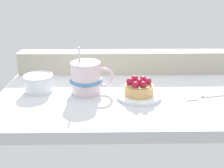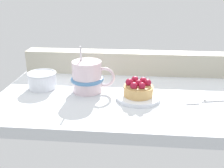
# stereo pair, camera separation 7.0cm
# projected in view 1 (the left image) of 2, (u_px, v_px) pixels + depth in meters

# --- Properties ---
(ground_plane) EXTENTS (0.70, 0.41, 0.03)m
(ground_plane) POSITION_uv_depth(u_px,v_px,m) (126.00, 98.00, 0.73)
(ground_plane) COLOR silver
(window_rail_back) EXTENTS (0.68, 0.06, 0.07)m
(window_rail_back) POSITION_uv_depth(u_px,v_px,m) (123.00, 62.00, 0.88)
(window_rail_back) COLOR #B2AD99
(window_rail_back) RESTS_ON ground_plane
(dessert_plate) EXTENTS (0.12, 0.12, 0.01)m
(dessert_plate) POSITION_uv_depth(u_px,v_px,m) (139.00, 96.00, 0.70)
(dessert_plate) COLOR silver
(dessert_plate) RESTS_ON ground_plane
(raspberry_tart) EXTENTS (0.08, 0.08, 0.05)m
(raspberry_tart) POSITION_uv_depth(u_px,v_px,m) (139.00, 87.00, 0.69)
(raspberry_tart) COLOR tan
(raspberry_tart) RESTS_ON dessert_plate
(coffee_mug) EXTENTS (0.12, 0.09, 0.13)m
(coffee_mug) POSITION_uv_depth(u_px,v_px,m) (87.00, 78.00, 0.72)
(coffee_mug) COLOR silver
(coffee_mug) RESTS_ON ground_plane
(dessert_fork) EXTENTS (0.17, 0.05, 0.01)m
(dessert_fork) POSITION_uv_depth(u_px,v_px,m) (212.00, 96.00, 0.70)
(dessert_fork) COLOR silver
(dessert_fork) RESTS_ON ground_plane
(sugar_bowl) EXTENTS (0.08, 0.08, 0.05)m
(sugar_bowl) POSITION_uv_depth(u_px,v_px,m) (39.00, 82.00, 0.73)
(sugar_bowl) COLOR silver
(sugar_bowl) RESTS_ON ground_plane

